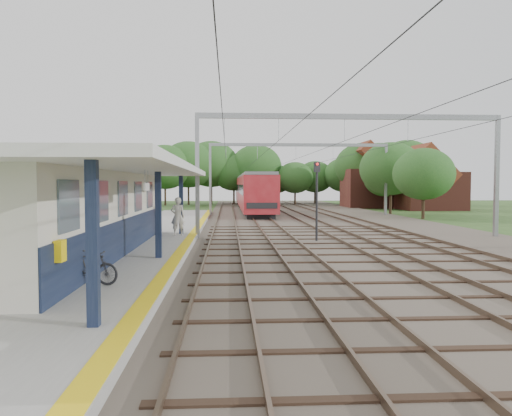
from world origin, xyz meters
name	(u,v)px	position (x,y,z in m)	size (l,w,h in m)	color
ground	(356,303)	(0.00, 0.00, 0.00)	(160.00, 160.00, 0.00)	#2D4C1E
ballast_bed	(313,219)	(4.00, 30.00, 0.05)	(18.00, 90.00, 0.10)	#473D33
platform	(149,239)	(-7.50, 14.00, 0.17)	(5.00, 52.00, 0.35)	gray
yellow_stripe	(192,235)	(-5.25, 14.00, 0.35)	(0.45, 52.00, 0.01)	yellow
station_building	(84,211)	(-8.88, 7.00, 2.04)	(3.41, 18.00, 3.40)	beige
canopy	(107,169)	(-7.77, 6.00, 3.64)	(6.40, 20.00, 3.44)	black
rail_tracks	(284,218)	(1.50, 30.00, 0.18)	(11.80, 88.00, 0.15)	brown
catenary_system	(316,152)	(3.39, 25.28, 5.51)	(17.22, 88.00, 7.00)	gray
tree_band	(279,171)	(3.84, 57.12, 4.92)	(31.72, 30.88, 8.82)	#382619
house_near	(431,185)	(21.00, 46.00, 2.99)	(7.00, 6.12, 7.89)	brown
house_far	(375,183)	(16.00, 52.00, 3.23)	(8.00, 6.12, 8.66)	brown
person	(178,216)	(-5.99, 14.01, 1.37)	(0.75, 0.49, 2.05)	beige
bicycle	(90,267)	(-7.06, 1.01, 0.83)	(0.45, 1.60, 0.96)	black
train	(251,191)	(-0.50, 47.78, 2.24)	(3.08, 38.35, 4.03)	black
signal_post	(317,192)	(1.35, 13.32, 2.65)	(0.33, 0.30, 4.25)	black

